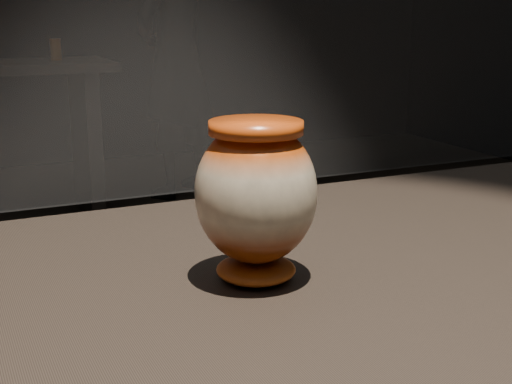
# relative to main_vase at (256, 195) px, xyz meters

# --- Properties ---
(main_vase) EXTENTS (0.16, 0.16, 0.18)m
(main_vase) POSITION_rel_main_vase_xyz_m (0.00, 0.00, 0.00)
(main_vase) COLOR #692709
(main_vase) RESTS_ON display_plinth
(back_vase_right) EXTENTS (0.06, 0.06, 0.12)m
(back_vase_right) POSITION_rel_main_vase_xyz_m (0.38, 3.50, -0.04)
(back_vase_right) COLOR #9A5D16
(back_vase_right) RESTS_ON back_shelf
(visitor) EXTENTS (0.77, 0.72, 1.77)m
(visitor) POSITION_rel_main_vase_xyz_m (1.14, 3.67, -0.11)
(visitor) COLOR black
(visitor) RESTS_ON ground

